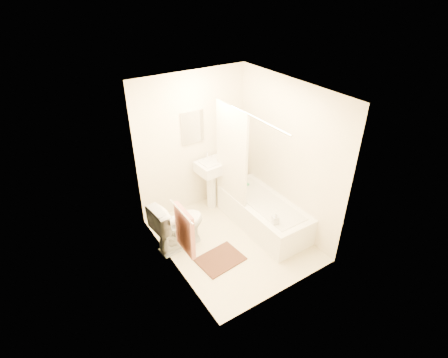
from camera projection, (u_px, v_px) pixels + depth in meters
floor at (233, 240)px, 5.54m from camera, size 2.40×2.40×0.00m
ceiling at (235, 91)px, 4.29m from camera, size 2.40×2.40×0.00m
wall_back at (193, 144)px, 5.77m from camera, size 2.00×0.02×2.40m
wall_left at (169, 196)px, 4.45m from camera, size 0.02×2.40×2.40m
wall_right at (287, 157)px, 5.38m from camera, size 0.02×2.40×2.40m
mirror at (193, 127)px, 5.60m from camera, size 0.40×0.03×0.55m
curtain_rod at (249, 114)px, 4.71m from camera, size 0.03×1.70×0.03m
shower_curtain at (231, 154)px, 5.40m from camera, size 0.04×0.80×1.55m
towel_bar at (181, 211)px, 4.34m from camera, size 0.02×0.60×0.02m
towel at (185, 230)px, 4.52m from camera, size 0.06×0.45×0.66m
toilet_paper at (173, 221)px, 4.83m from camera, size 0.11×0.12×0.12m
toilet at (178, 224)px, 5.23m from camera, size 0.85×0.53×0.80m
sink at (212, 183)px, 6.05m from camera, size 0.54×0.45×1.00m
bathtub at (263, 213)px, 5.74m from camera, size 0.73×1.67×0.47m
bath_mat at (220, 259)px, 5.15m from camera, size 0.69×0.54×0.02m
soap_bottle at (275, 218)px, 5.08m from camera, size 0.11×0.11×0.19m
scrub_brush at (245, 183)px, 6.07m from camera, size 0.07×0.20×0.04m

